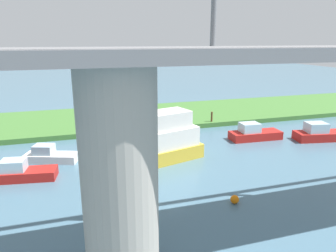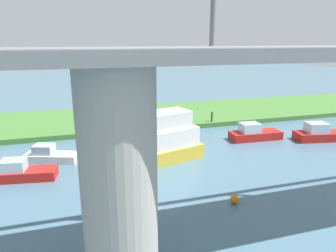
# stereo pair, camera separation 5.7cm
# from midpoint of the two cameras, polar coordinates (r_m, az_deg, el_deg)

# --- Properties ---
(ground_plane) EXTENTS (160.00, 160.00, 0.00)m
(ground_plane) POSITION_cam_midpoint_polar(r_m,az_deg,el_deg) (31.74, -4.51, -1.34)
(ground_plane) COLOR #476B7F
(grassy_bank) EXTENTS (80.00, 12.00, 0.50)m
(grassy_bank) POSITION_cam_midpoint_polar(r_m,az_deg,el_deg) (37.35, -6.55, 1.57)
(grassy_bank) COLOR #427533
(grassy_bank) RESTS_ON ground
(bridge_pylon) EXTENTS (2.92, 2.92, 8.35)m
(bridge_pylon) POSITION_cam_midpoint_polar(r_m,az_deg,el_deg) (12.11, -8.91, -8.85)
(bridge_pylon) COLOR #9E998E
(bridge_pylon) RESTS_ON ground
(bridge_span) EXTENTS (64.16, 4.30, 3.25)m
(bridge_span) POSITION_cam_midpoint_polar(r_m,az_deg,el_deg) (11.08, -9.95, 13.81)
(bridge_span) COLOR slate
(bridge_span) RESTS_ON bridge_pylon
(person_on_bank) EXTENTS (0.46, 0.46, 1.39)m
(person_on_bank) POSITION_cam_midpoint_polar(r_m,az_deg,el_deg) (32.47, -12.16, 0.95)
(person_on_bank) COLOR #2D334C
(person_on_bank) RESTS_ON grassy_bank
(mooring_post) EXTENTS (0.20, 0.20, 1.08)m
(mooring_post) POSITION_cam_midpoint_polar(r_m,az_deg,el_deg) (34.41, 7.91, 1.68)
(mooring_post) COLOR brown
(mooring_post) RESTS_ON grassy_bank
(houseboat_blue) EXTENTS (8.68, 4.89, 4.21)m
(houseboat_blue) POSITION_cam_midpoint_polar(r_m,az_deg,el_deg) (23.96, -2.63, -2.99)
(houseboat_blue) COLOR gold
(houseboat_blue) RESTS_ON ground
(pontoon_yellow) EXTENTS (4.26, 2.68, 1.34)m
(pontoon_yellow) POSITION_cam_midpoint_polar(r_m,az_deg,el_deg) (26.00, -20.80, -5.05)
(pontoon_yellow) COLOR white
(pontoon_yellow) RESTS_ON ground
(motorboat_white) EXTENTS (4.95, 1.97, 1.62)m
(motorboat_white) POSITION_cam_midpoint_polar(r_m,az_deg,el_deg) (30.69, 15.30, -1.31)
(motorboat_white) COLOR red
(motorboat_white) RESTS_ON ground
(motorboat_red) EXTENTS (4.44, 2.14, 1.42)m
(motorboat_red) POSITION_cam_midpoint_polar(r_m,az_deg,el_deg) (23.51, -25.23, -7.62)
(motorboat_red) COLOR red
(motorboat_red) RESTS_ON ground
(riverboat_paddlewheel) EXTENTS (5.31, 2.67, 1.69)m
(riverboat_paddlewheel) POSITION_cam_midpoint_polar(r_m,az_deg,el_deg) (32.72, 25.95, -1.27)
(riverboat_paddlewheel) COLOR red
(riverboat_paddlewheel) RESTS_ON ground
(marker_buoy) EXTENTS (0.50, 0.50, 0.50)m
(marker_buoy) POSITION_cam_midpoint_polar(r_m,az_deg,el_deg) (18.91, 11.95, -12.92)
(marker_buoy) COLOR orange
(marker_buoy) RESTS_ON ground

